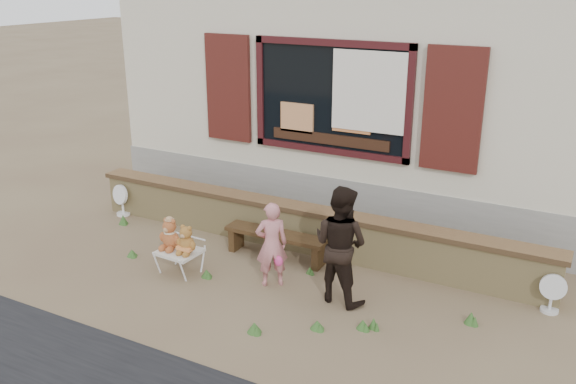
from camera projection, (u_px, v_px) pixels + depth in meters
The scene contains 12 objects.
ground at pixel (267, 277), 8.05m from camera, with size 80.00×80.00×0.00m, color brown.
shopfront at pixel (388, 78), 11.12m from camera, with size 8.04×5.13×4.00m.
brick_wall at pixel (301, 227), 8.77m from camera, with size 7.10×0.36×0.67m.
bench at pixel (276, 239), 8.50m from camera, with size 1.51×0.34×0.39m.
folding_chair at pixel (179, 252), 8.07m from camera, with size 0.55×0.49×0.32m.
teddy_bear_left at pixel (170, 233), 8.05m from camera, with size 0.32×0.28×0.44m, color brown, non-canonical shape.
teddy_bear_right at pixel (187, 239), 7.92m from camera, with size 0.29×0.25×0.40m, color brown, non-canonical shape.
child at pixel (272, 244), 7.67m from camera, with size 0.41×0.27×1.12m, color #D47F84.
adult at pixel (340, 244), 7.25m from camera, with size 0.71×0.56×1.47m, color black.
fan_left at pixel (122, 200), 10.04m from camera, with size 0.34×0.22×0.53m.
fan_right at pixel (552, 293), 7.13m from camera, with size 0.31×0.21×0.50m.
grass_tufts at pixel (257, 281), 7.79m from camera, with size 5.72×1.88×0.15m.
Camera 1 is at (3.63, -6.24, 3.75)m, focal length 38.00 mm.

